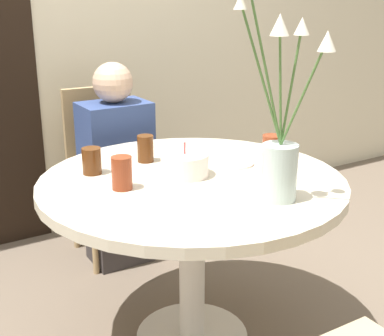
% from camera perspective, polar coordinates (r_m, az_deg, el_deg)
% --- Properties ---
extents(wall_back, '(8.00, 0.05, 2.60)m').
position_cam_1_polar(wall_back, '(3.16, -13.78, 16.17)').
color(wall_back, beige).
rests_on(wall_back, ground_plane).
extents(dining_table, '(1.16, 1.16, 0.72)m').
position_cam_1_polar(dining_table, '(2.06, 0.00, -4.26)').
color(dining_table, beige).
rests_on(dining_table, ground_plane).
extents(chair_near_front, '(0.42, 0.42, 0.91)m').
position_cam_1_polar(chair_near_front, '(2.94, -9.13, 0.63)').
color(chair_near_front, tan).
rests_on(chair_near_front, ground_plane).
extents(birthday_cake, '(0.18, 0.18, 0.13)m').
position_cam_1_polar(birthday_cake, '(2.04, -0.78, 0.36)').
color(birthday_cake, white).
rests_on(birthday_cake, dining_table).
extents(flower_vase, '(0.23, 0.24, 0.72)m').
position_cam_1_polar(flower_vase, '(1.77, 9.46, 2.63)').
color(flower_vase, '#B2C6C1').
rests_on(flower_vase, dining_table).
extents(side_plate, '(0.16, 0.16, 0.01)m').
position_cam_1_polar(side_plate, '(2.19, 4.46, 0.54)').
color(side_plate, white).
rests_on(side_plate, dining_table).
extents(drink_glass_0, '(0.07, 0.07, 0.12)m').
position_cam_1_polar(drink_glass_0, '(1.91, -7.49, -0.53)').
color(drink_glass_0, maroon).
rests_on(drink_glass_0, dining_table).
extents(drink_glass_1, '(0.07, 0.07, 0.11)m').
position_cam_1_polar(drink_glass_1, '(2.21, -4.99, 2.08)').
color(drink_glass_1, '#51280F').
rests_on(drink_glass_1, dining_table).
extents(drink_glass_2, '(0.08, 0.08, 0.14)m').
position_cam_1_polar(drink_glass_2, '(2.14, 8.47, 1.72)').
color(drink_glass_2, maroon).
rests_on(drink_glass_2, dining_table).
extents(drink_glass_3, '(0.07, 0.07, 0.10)m').
position_cam_1_polar(drink_glass_3, '(2.09, -10.65, 0.75)').
color(drink_glass_3, '#51280F').
rests_on(drink_glass_3, dining_table).
extents(person_boy, '(0.34, 0.24, 1.07)m').
position_cam_1_polar(person_boy, '(2.80, -8.01, -0.43)').
color(person_boy, '#383333').
rests_on(person_boy, ground_plane).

